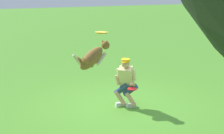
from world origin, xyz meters
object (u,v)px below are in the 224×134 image
object	(u,v)px
dog	(93,57)
frisbee_held	(132,89)
person	(126,81)
frisbee_flying	(102,32)

from	to	relation	value
dog	frisbee_held	size ratio (longest dim) A/B	3.92
person	dog	world-z (taller)	dog
frisbee_flying	person	bearing A→B (deg)	-126.92
frisbee_flying	frisbee_held	size ratio (longest dim) A/B	1.09
person	frisbee_flying	distance (m)	2.31
person	frisbee_held	bearing A→B (deg)	38.35
dog	frisbee_held	xyz separation A→B (m)	(-1.30, -1.22, -1.17)
person	frisbee_held	world-z (taller)	person
dog	frisbee_flying	distance (m)	0.53
person	frisbee_flying	world-z (taller)	frisbee_flying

